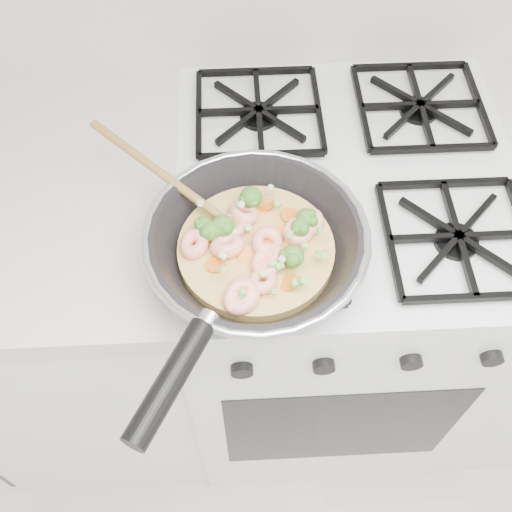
{
  "coord_description": "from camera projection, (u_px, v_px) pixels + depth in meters",
  "views": [
    {
      "loc": [
        -0.2,
        1.02,
        1.69
      ],
      "look_at": [
        -0.17,
        1.52,
        0.93
      ],
      "focal_mm": 42.18,
      "sensor_mm": 36.0,
      "label": 1
    }
  ],
  "objects": [
    {
      "name": "skillet",
      "position": [
        254.0,
        246.0,
        0.88
      ],
      "size": [
        0.42,
        0.52,
        0.09
      ],
      "rotation": [
        0.0,
        0.0,
        0.1
      ],
      "color": "black",
      "rests_on": "stove"
    },
    {
      "name": "stove",
      "position": [
        325.0,
        301.0,
        1.41
      ],
      "size": [
        0.6,
        0.6,
        0.92
      ],
      "color": "white",
      "rests_on": "ground"
    }
  ]
}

